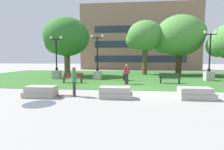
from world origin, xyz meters
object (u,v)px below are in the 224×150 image
at_px(park_bench_near_right, 73,77).
at_px(concrete_block_right, 196,94).
at_px(concrete_block_center, 41,92).
at_px(person_skateboarder, 74,80).
at_px(lamp_post_left, 97,70).
at_px(lamp_post_center, 57,70).
at_px(lamp_post_right, 209,70).
at_px(trash_bin, 125,76).
at_px(park_bench_near_left, 170,77).
at_px(person_bystander_near_lawn, 127,73).
at_px(skateboard, 66,95).
at_px(concrete_block_left, 116,93).

bearing_deg(park_bench_near_right, concrete_block_right, -33.08).
height_order(concrete_block_center, person_skateboarder, person_skateboarder).
xyz_separation_m(park_bench_near_right, lamp_post_left, (1.75, 2.79, 0.47)).
bearing_deg(lamp_post_center, lamp_post_right, -0.35).
distance_m(lamp_post_right, trash_bin, 8.38).
relative_size(park_bench_near_left, lamp_post_center, 0.38).
distance_m(lamp_post_right, person_bystander_near_lawn, 8.82).
xyz_separation_m(skateboard, lamp_post_left, (0.26, 8.53, 0.92)).
distance_m(person_skateboarder, skateboard, 0.99).
relative_size(concrete_block_right, lamp_post_right, 0.36).
height_order(concrete_block_left, lamp_post_right, lamp_post_right).
height_order(lamp_post_left, trash_bin, lamp_post_left).
height_order(skateboard, trash_bin, trash_bin).
xyz_separation_m(person_skateboarder, skateboard, (-0.42, -0.16, -0.88)).
distance_m(park_bench_near_right, lamp_post_center, 4.19).
height_order(park_bench_near_right, lamp_post_center, lamp_post_center).
bearing_deg(person_bystander_near_lawn, person_skateboarder, -119.42).
bearing_deg(lamp_post_left, concrete_block_right, -50.64).
xyz_separation_m(concrete_block_center, person_bystander_near_lawn, (4.77, 5.64, 0.68)).
bearing_deg(lamp_post_center, concrete_block_left, -51.07).
height_order(lamp_post_center, lamp_post_right, lamp_post_right).
height_order(person_skateboarder, person_bystander_near_lawn, person_bystander_near_lawn).
height_order(concrete_block_left, person_bystander_near_lawn, person_bystander_near_lawn).
distance_m(park_bench_near_left, trash_bin, 4.34).
xyz_separation_m(lamp_post_center, lamp_post_left, (4.58, -0.27, 0.01)).
relative_size(concrete_block_center, skateboard, 1.73).
bearing_deg(park_bench_near_left, lamp_post_center, 167.59).
bearing_deg(person_skateboarder, concrete_block_right, -0.60).
distance_m(park_bench_near_left, person_bystander_near_lawn, 3.94).
height_order(park_bench_near_right, trash_bin, trash_bin).
bearing_deg(skateboard, concrete_block_left, -1.64).
bearing_deg(concrete_block_right, lamp_post_right, 63.10).
xyz_separation_m(person_skateboarder, lamp_post_right, (11.12, 8.54, 0.08)).
bearing_deg(lamp_post_right, lamp_post_center, 179.65).
distance_m(park_bench_near_right, lamp_post_left, 3.33).
xyz_separation_m(concrete_block_left, trash_bin, (0.36, 8.09, 0.20)).
height_order(concrete_block_right, lamp_post_center, lamp_post_center).
xyz_separation_m(person_skateboarder, lamp_post_center, (-4.74, 8.64, 0.02)).
xyz_separation_m(skateboard, park_bench_near_right, (-1.50, 5.74, 0.45)).
bearing_deg(park_bench_near_right, person_skateboarder, -71.03).
relative_size(concrete_block_left, skateboard, 1.74).
height_order(person_skateboarder, park_bench_near_left, person_skateboarder).
bearing_deg(skateboard, lamp_post_left, 88.28).
bearing_deg(person_skateboarder, lamp_post_left, 91.14).
bearing_deg(person_bystander_near_lawn, lamp_post_center, 156.09).
distance_m(concrete_block_center, lamp_post_right, 15.76).
height_order(concrete_block_center, park_bench_near_right, park_bench_near_right).
relative_size(concrete_block_center, park_bench_near_left, 1.00).
xyz_separation_m(lamp_post_center, person_bystander_near_lawn, (7.69, -3.41, -0.01)).
relative_size(lamp_post_center, lamp_post_left, 0.98).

